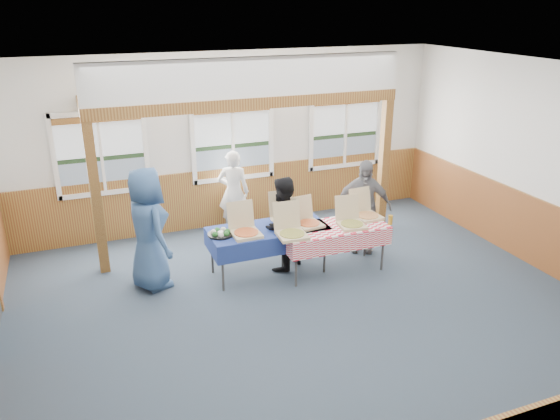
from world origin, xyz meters
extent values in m
plane|color=#2A3544|center=(0.00, 0.00, 0.00)|extent=(8.00, 8.00, 0.00)
plane|color=white|center=(0.00, 0.00, 3.20)|extent=(8.00, 8.00, 0.00)
plane|color=silver|center=(0.00, 3.50, 1.60)|extent=(8.00, 0.00, 8.00)
plane|color=silver|center=(0.00, -3.50, 1.60)|extent=(8.00, 0.00, 8.00)
plane|color=silver|center=(4.00, 0.00, 1.60)|extent=(0.00, 8.00, 8.00)
cube|color=brown|center=(0.00, 3.48, 0.55)|extent=(7.98, 0.05, 1.10)
cube|color=brown|center=(3.98, 0.00, 0.55)|extent=(0.05, 6.98, 1.10)
cube|color=white|center=(-2.30, 3.44, 0.91)|extent=(1.52, 0.05, 0.08)
cube|color=white|center=(-2.30, 3.44, 2.29)|extent=(1.52, 0.05, 0.08)
cube|color=white|center=(-3.04, 3.44, 1.60)|extent=(0.08, 0.05, 1.46)
cube|color=white|center=(-1.56, 3.44, 1.60)|extent=(0.08, 0.05, 1.46)
cube|color=white|center=(-2.30, 3.44, 1.60)|extent=(0.05, 0.05, 1.30)
cube|color=slate|center=(-2.30, 3.48, 1.21)|extent=(1.40, 0.02, 0.52)
cube|color=#1E351A|center=(-2.30, 3.48, 1.51)|extent=(1.40, 0.02, 0.08)
cube|color=#B5BEC3|center=(-2.30, 3.48, 1.90)|extent=(1.40, 0.02, 0.70)
cube|color=brown|center=(-2.30, 3.42, 2.19)|extent=(1.40, 0.07, 0.10)
cube|color=white|center=(0.00, 3.44, 0.91)|extent=(1.52, 0.05, 0.08)
cube|color=white|center=(0.00, 3.44, 2.29)|extent=(1.52, 0.05, 0.08)
cube|color=white|center=(-0.74, 3.44, 1.60)|extent=(0.08, 0.05, 1.46)
cube|color=white|center=(0.74, 3.44, 1.60)|extent=(0.08, 0.05, 1.46)
cube|color=white|center=(0.00, 3.44, 1.60)|extent=(0.05, 0.05, 1.30)
cube|color=slate|center=(0.00, 3.48, 1.21)|extent=(1.40, 0.02, 0.52)
cube|color=#1E351A|center=(0.00, 3.48, 1.51)|extent=(1.40, 0.02, 0.08)
cube|color=#B5BEC3|center=(0.00, 3.48, 1.90)|extent=(1.40, 0.02, 0.70)
cube|color=brown|center=(0.00, 3.42, 2.19)|extent=(1.40, 0.07, 0.10)
cube|color=white|center=(2.30, 3.44, 0.91)|extent=(1.52, 0.05, 0.08)
cube|color=white|center=(2.30, 3.44, 2.29)|extent=(1.52, 0.05, 0.08)
cube|color=white|center=(1.56, 3.44, 1.60)|extent=(0.08, 0.05, 1.46)
cube|color=white|center=(3.04, 3.44, 1.60)|extent=(0.08, 0.05, 1.46)
cube|color=white|center=(2.30, 3.44, 1.60)|extent=(0.05, 0.05, 1.30)
cube|color=slate|center=(2.30, 3.48, 1.21)|extent=(1.40, 0.02, 0.52)
cube|color=#1E351A|center=(2.30, 3.48, 1.51)|extent=(1.40, 0.02, 0.08)
cube|color=#B5BEC3|center=(2.30, 3.48, 1.90)|extent=(1.40, 0.02, 0.70)
cube|color=brown|center=(2.30, 3.42, 2.19)|extent=(1.40, 0.07, 0.10)
cube|color=brown|center=(-2.50, 2.30, 1.20)|extent=(0.15, 0.15, 2.40)
cube|color=brown|center=(2.50, 2.30, 1.20)|extent=(0.15, 0.15, 2.40)
cube|color=brown|center=(0.00, 2.30, 2.49)|extent=(5.15, 0.18, 0.18)
cylinder|color=#343434|center=(-0.93, 1.00, 0.36)|extent=(0.04, 0.04, 0.73)
cylinder|color=#343434|center=(-0.93, 1.61, 0.36)|extent=(0.04, 0.04, 0.73)
cylinder|color=#343434|center=(0.71, 1.00, 0.36)|extent=(0.04, 0.04, 0.73)
cylinder|color=#343434|center=(0.71, 1.61, 0.36)|extent=(0.04, 0.04, 0.73)
cube|color=#343434|center=(-0.11, 1.30, 0.73)|extent=(1.87, 1.06, 0.03)
cube|color=navy|center=(-0.11, 1.30, 0.75)|extent=(1.94, 1.13, 0.01)
cube|color=navy|center=(-0.11, 0.91, 0.61)|extent=(1.79, 0.35, 0.28)
cube|color=navy|center=(-0.11, 1.70, 0.61)|extent=(1.79, 0.35, 0.28)
cylinder|color=#343434|center=(0.12, 0.73, 0.36)|extent=(0.04, 0.04, 0.73)
cylinder|color=#343434|center=(0.12, 1.28, 0.36)|extent=(0.04, 0.04, 0.73)
cylinder|color=#343434|center=(1.60, 0.73, 0.36)|extent=(0.04, 0.04, 0.73)
cylinder|color=#343434|center=(1.60, 1.28, 0.36)|extent=(0.04, 0.04, 0.73)
cube|color=#343434|center=(0.86, 1.01, 0.73)|extent=(1.73, 1.23, 0.03)
cube|color=red|center=(0.86, 1.01, 0.75)|extent=(1.81, 1.31, 0.01)
cube|color=red|center=(0.86, 0.64, 0.61)|extent=(1.53, 0.65, 0.28)
cube|color=red|center=(0.86, 1.37, 0.61)|extent=(1.53, 0.65, 0.28)
cube|color=beige|center=(-0.51, 1.15, 0.78)|extent=(0.42, 0.42, 0.05)
cylinder|color=#C3782E|center=(-0.51, 1.15, 0.81)|extent=(0.37, 0.37, 0.01)
cube|color=beige|center=(-0.51, 1.40, 1.01)|extent=(0.41, 0.11, 0.40)
cube|color=beige|center=(0.24, 1.42, 0.78)|extent=(0.40, 0.40, 0.05)
cylinder|color=#D9B765|center=(0.24, 1.42, 0.81)|extent=(0.35, 0.35, 0.01)
cube|color=beige|center=(0.24, 1.66, 1.00)|extent=(0.40, 0.10, 0.39)
cube|color=beige|center=(0.11, 0.87, 0.78)|extent=(0.44, 0.44, 0.05)
cylinder|color=gold|center=(0.11, 0.87, 0.81)|extent=(0.38, 0.38, 0.01)
cube|color=beige|center=(0.12, 1.12, 1.01)|extent=(0.42, 0.12, 0.41)
cube|color=beige|center=(0.51, 1.16, 0.78)|extent=(0.42, 0.42, 0.04)
cylinder|color=#C3782E|center=(0.51, 1.16, 0.81)|extent=(0.36, 0.36, 0.01)
cube|color=beige|center=(0.48, 1.38, 0.98)|extent=(0.38, 0.13, 0.37)
cube|color=beige|center=(1.11, 0.89, 0.78)|extent=(0.43, 0.43, 0.04)
cylinder|color=gold|center=(1.11, 0.89, 0.81)|extent=(0.38, 0.38, 0.01)
cube|color=beige|center=(1.14, 1.12, 0.99)|extent=(0.40, 0.14, 0.38)
cube|color=beige|center=(1.51, 1.11, 0.78)|extent=(0.43, 0.43, 0.04)
cylinder|color=#D9B765|center=(1.51, 1.11, 0.81)|extent=(0.37, 0.37, 0.01)
cube|color=beige|center=(1.49, 1.34, 1.00)|extent=(0.40, 0.13, 0.39)
cylinder|color=black|center=(-0.86, 1.30, 0.77)|extent=(0.38, 0.38, 0.03)
cylinder|color=silver|center=(-0.86, 1.30, 0.80)|extent=(0.09, 0.09, 0.04)
sphere|color=#256125|center=(-0.75, 1.30, 0.80)|extent=(0.09, 0.09, 0.09)
sphere|color=beige|center=(-0.79, 1.39, 0.80)|extent=(0.09, 0.09, 0.09)
sphere|color=#256125|center=(-0.88, 1.41, 0.80)|extent=(0.09, 0.09, 0.09)
sphere|color=beige|center=(-0.95, 1.35, 0.80)|extent=(0.09, 0.09, 0.09)
sphere|color=#256125|center=(-0.95, 1.26, 0.80)|extent=(0.09, 0.09, 0.09)
sphere|color=beige|center=(-0.88, 1.20, 0.80)|extent=(0.09, 0.09, 0.09)
sphere|color=#256125|center=(-0.79, 1.22, 0.80)|extent=(0.09, 0.09, 0.09)
cylinder|color=#A1721A|center=(1.71, 0.76, 0.83)|extent=(0.07, 0.07, 0.15)
imported|color=silver|center=(-0.13, 3.06, 0.77)|extent=(0.66, 0.56, 1.54)
imported|color=black|center=(0.15, 1.38, 0.76)|extent=(0.93, 0.88, 1.51)
imported|color=#32517E|center=(-1.87, 1.54, 0.92)|extent=(0.82, 1.03, 1.84)
imported|color=slate|center=(1.66, 1.52, 0.80)|extent=(1.01, 0.81, 1.60)
camera|label=1|loc=(-2.71, -5.90, 4.02)|focal=35.00mm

